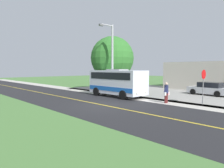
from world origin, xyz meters
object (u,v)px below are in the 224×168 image
object	(u,v)px
street_light_pole	(112,57)
tree_curbside	(112,58)
stop_sign	(203,81)
parked_car_near	(209,89)
shuttle_bus_front	(117,82)
pedestrian_with_bags	(166,92)

from	to	relation	value
street_light_pole	tree_curbside	world-z (taller)	street_light_pole
stop_sign	tree_curbside	distance (m)	12.57
parked_car_near	tree_curbside	bearing A→B (deg)	-61.50
parked_car_near	tree_curbside	size ratio (longest dim) A/B	0.64
stop_sign	street_light_pole	distance (m)	10.04
stop_sign	tree_curbside	bearing A→B (deg)	-96.04
parked_car_near	shuttle_bus_front	bearing A→B (deg)	-36.44
shuttle_bus_front	parked_car_near	size ratio (longest dim) A/B	1.47
shuttle_bus_front	street_light_pole	bearing A→B (deg)	-106.91
pedestrian_with_bags	tree_curbside	size ratio (longest dim) A/B	0.25
stop_sign	parked_car_near	distance (m)	7.23
pedestrian_with_bags	street_light_pole	xyz separation A→B (m)	(-0.21, -7.16, 3.33)
shuttle_bus_front	pedestrian_with_bags	size ratio (longest dim) A/B	3.72
shuttle_bus_front	stop_sign	world-z (taller)	shuttle_bus_front
shuttle_bus_front	tree_curbside	bearing A→B (deg)	-126.95
shuttle_bus_front	pedestrian_with_bags	distance (m)	5.91
shuttle_bus_front	tree_curbside	size ratio (longest dim) A/B	0.94
pedestrian_with_bags	stop_sign	world-z (taller)	stop_sign
street_light_pole	parked_car_near	world-z (taller)	street_light_pole
street_light_pole	tree_curbside	bearing A→B (deg)	-134.27
pedestrian_with_bags	tree_curbside	bearing A→B (deg)	-105.69
pedestrian_with_bags	tree_curbside	world-z (taller)	tree_curbside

